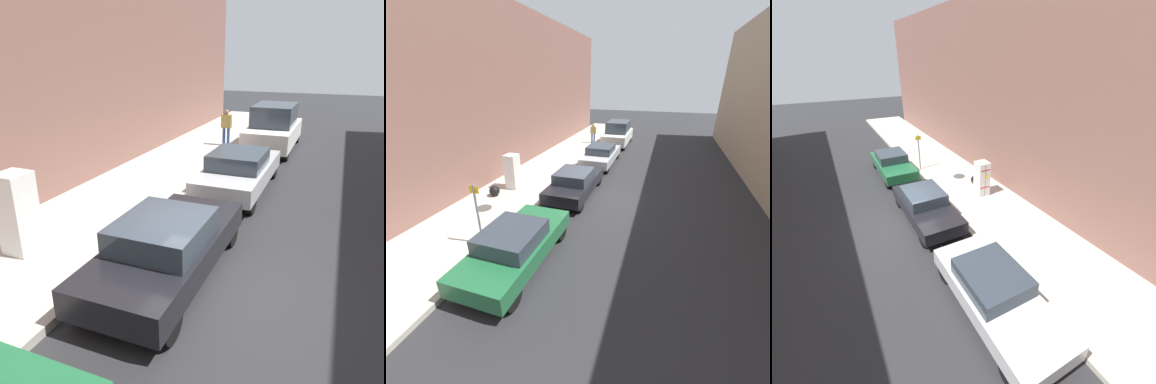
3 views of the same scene
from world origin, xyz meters
TOP-DOWN VIEW (x-y plane):
  - ground_plane at (0.00, 0.00)m, footprint 80.00×80.00m
  - sidewalk_slab at (-3.80, 0.00)m, footprint 3.85×44.00m
  - discarded_refrigerator at (-4.08, -0.51)m, footprint 0.62×0.67m
  - pedestrian_walking_far at (-2.88, 11.07)m, footprint 0.49×0.23m
  - parked_sedan_dark at (-0.75, -0.01)m, footprint 1.85×4.62m
  - parked_sedan_silver at (-0.75, 5.53)m, footprint 1.88×4.75m
  - parked_van_white at (-0.75, 11.75)m, footprint 2.04×4.89m

SIDE VIEW (x-z plane):
  - ground_plane at x=0.00m, z-range 0.00..0.00m
  - sidewalk_slab at x=-3.80m, z-range 0.00..0.18m
  - parked_sedan_dark at x=-0.75m, z-range 0.02..1.41m
  - parked_sedan_silver at x=-0.75m, z-range 0.03..1.42m
  - parked_van_white at x=-0.75m, z-range -0.02..2.10m
  - discarded_refrigerator at x=-4.08m, z-range 0.18..2.00m
  - pedestrian_walking_far at x=-2.88m, z-range 0.31..2.00m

